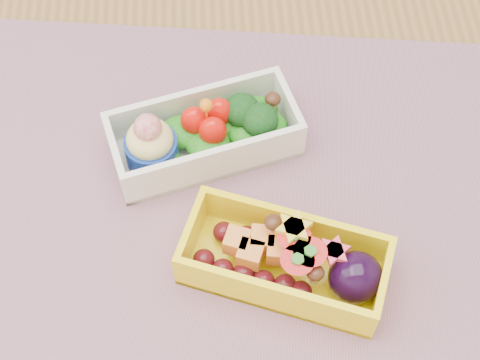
{
  "coord_description": "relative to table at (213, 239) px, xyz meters",
  "views": [
    {
      "loc": [
        0.01,
        -0.35,
        1.32
      ],
      "look_at": [
        0.03,
        -0.02,
        0.79
      ],
      "focal_mm": 54.37,
      "sensor_mm": 36.0,
      "label": 1
    }
  ],
  "objects": [
    {
      "name": "bento_white",
      "position": [
        -0.0,
        0.04,
        0.13
      ],
      "size": [
        0.19,
        0.12,
        0.07
      ],
      "rotation": [
        0.0,
        0.0,
        0.27
      ],
      "color": "white",
      "rests_on": "placemat"
    },
    {
      "name": "table",
      "position": [
        0.0,
        0.0,
        0.0
      ],
      "size": [
        1.2,
        0.8,
        0.75
      ],
      "color": "brown",
      "rests_on": "ground"
    },
    {
      "name": "placemat",
      "position": [
        0.02,
        -0.02,
        0.1
      ],
      "size": [
        0.6,
        0.49,
        0.0
      ],
      "primitive_type": "cube",
      "rotation": [
        0.0,
        0.0,
        -0.13
      ],
      "color": "gray",
      "rests_on": "table"
    },
    {
      "name": "bento_yellow",
      "position": [
        0.06,
        -0.09,
        0.13
      ],
      "size": [
        0.18,
        0.13,
        0.06
      ],
      "rotation": [
        0.0,
        0.0,
        -0.35
      ],
      "color": "yellow",
      "rests_on": "placemat"
    }
  ]
}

